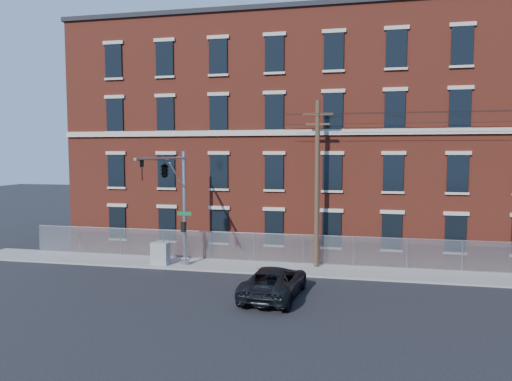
{
  "coord_description": "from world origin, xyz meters",
  "views": [
    {
      "loc": [
        3.98,
        -22.13,
        7.0
      ],
      "look_at": [
        -1.41,
        4.0,
        4.84
      ],
      "focal_mm": 32.35,
      "sensor_mm": 36.0,
      "label": 1
    }
  ],
  "objects": [
    {
      "name": "mill_building",
      "position": [
        12.0,
        13.93,
        8.15
      ],
      "size": [
        55.3,
        14.32,
        16.3
      ],
      "color": "maroon",
      "rests_on": "ground"
    },
    {
      "name": "pickup_truck",
      "position": [
        0.4,
        -0.36,
        0.75
      ],
      "size": [
        2.93,
        5.57,
        1.5
      ],
      "primitive_type": "imported",
      "rotation": [
        0.0,
        0.0,
        3.06
      ],
      "color": "black",
      "rests_on": "ground"
    },
    {
      "name": "ground",
      "position": [
        0.0,
        0.0,
        0.0
      ],
      "size": [
        140.0,
        140.0,
        0.0
      ],
      "primitive_type": "plane",
      "color": "black",
      "rests_on": "ground"
    },
    {
      "name": "traffic_signal_mast",
      "position": [
        -6.0,
        2.18,
        5.39
      ],
      "size": [
        0.9,
        6.75,
        7.0
      ],
      "color": "#9EA0A5",
      "rests_on": "ground"
    },
    {
      "name": "sidewalk",
      "position": [
        12.0,
        5.0,
        0.06
      ],
      "size": [
        65.0,
        3.0,
        0.12
      ],
      "primitive_type": "cube",
      "color": "gray",
      "rests_on": "ground"
    },
    {
      "name": "utility_cabinet",
      "position": [
        -7.51,
        4.2,
        0.81
      ],
      "size": [
        1.16,
        0.68,
        1.38
      ],
      "primitive_type": "cube",
      "rotation": [
        0.0,
        0.0,
        -0.12
      ],
      "color": "gray",
      "rests_on": "sidewalk"
    },
    {
      "name": "chain_link_fence",
      "position": [
        12.0,
        6.3,
        1.06
      ],
      "size": [
        59.06,
        0.06,
        1.85
      ],
      "color": "#A5A8AD",
      "rests_on": "ground"
    },
    {
      "name": "utility_pole_near",
      "position": [
        2.0,
        5.6,
        5.34
      ],
      "size": [
        1.8,
        0.28,
        10.0
      ],
      "color": "#4A3725",
      "rests_on": "ground"
    }
  ]
}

